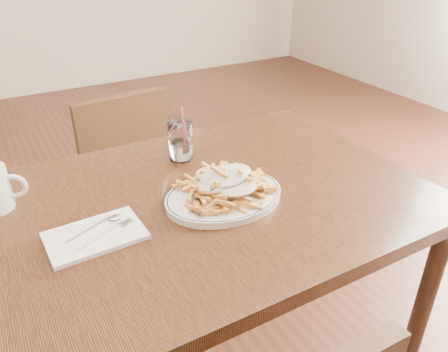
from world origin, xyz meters
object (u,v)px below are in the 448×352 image
table (195,223)px  fries_plate (224,196)px  chair_far (121,169)px  water_glass (181,143)px  loaded_fries (224,180)px

table → fries_plate: (0.06, -0.05, 0.09)m
chair_far → table: bearing=-92.0°
fries_plate → water_glass: bearing=89.0°
table → water_glass: water_glass is taller
loaded_fries → table: bearing=144.2°
loaded_fries → water_glass: 0.27m
table → loaded_fries: loaded_fries is taller
water_glass → table: bearing=-106.9°
fries_plate → chair_far: bearing=92.4°
table → fries_plate: size_ratio=3.41×
fries_plate → loaded_fries: size_ratio=1.29×
chair_far → fries_plate: chair_far is taller
table → loaded_fries: 0.16m
table → water_glass: 0.27m
fries_plate → water_glass: size_ratio=2.18×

